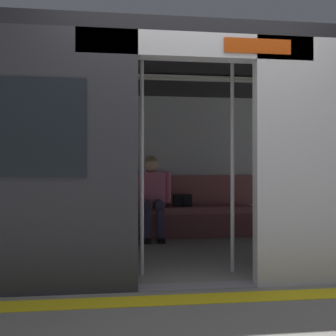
{
  "coord_description": "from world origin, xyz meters",
  "views": [
    {
      "loc": [
        0.65,
        3.23,
        0.96
      ],
      "look_at": [
        0.06,
        -1.38,
        0.98
      ],
      "focal_mm": 42.85,
      "sensor_mm": 36.0,
      "label": 1
    }
  ],
  "objects": [
    {
      "name": "person_seated",
      "position": [
        0.16,
        -2.4,
        0.66
      ],
      "size": [
        0.55,
        0.67,
        1.16
      ],
      "color": "pink",
      "rests_on": "ground_plane"
    },
    {
      "name": "grab_pole_far",
      "position": [
        -0.43,
        -0.43,
        1.02
      ],
      "size": [
        0.04,
        0.04,
        2.05
      ],
      "primitive_type": "cylinder",
      "color": "silver",
      "rests_on": "ground_plane"
    },
    {
      "name": "ground_plane",
      "position": [
        0.0,
        0.0,
        0.0
      ],
      "size": [
        60.0,
        60.0,
        0.0
      ],
      "primitive_type": "plane",
      "color": "gray"
    },
    {
      "name": "train_car",
      "position": [
        0.06,
        -1.31,
        1.47
      ],
      "size": [
        6.4,
        2.97,
        2.19
      ],
      "color": "silver",
      "rests_on": "ground_plane"
    },
    {
      "name": "platform_edge_strip",
      "position": [
        0.0,
        0.3,
        0.0
      ],
      "size": [
        8.0,
        0.24,
        0.01
      ],
      "primitive_type": "cube",
      "color": "yellow",
      "rests_on": "ground_plane"
    },
    {
      "name": "bench_seat",
      "position": [
        0.0,
        -2.46,
        0.33
      ],
      "size": [
        2.65,
        0.44,
        0.43
      ],
      "color": "#935156",
      "rests_on": "ground_plane"
    },
    {
      "name": "grab_pole_door",
      "position": [
        0.43,
        -0.42,
        1.02
      ],
      "size": [
        0.04,
        0.04,
        2.05
      ],
      "primitive_type": "cylinder",
      "color": "silver",
      "rests_on": "ground_plane"
    },
    {
      "name": "book",
      "position": [
        0.59,
        -2.52,
        0.45
      ],
      "size": [
        0.22,
        0.26,
        0.03
      ],
      "primitive_type": "cube",
      "rotation": [
        0.0,
        0.0,
        0.37
      ],
      "color": "#26598C",
      "rests_on": "bench_seat"
    },
    {
      "name": "handbag",
      "position": [
        -0.29,
        -2.5,
        0.52
      ],
      "size": [
        0.26,
        0.15,
        0.17
      ],
      "color": "black",
      "rests_on": "bench_seat"
    }
  ]
}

